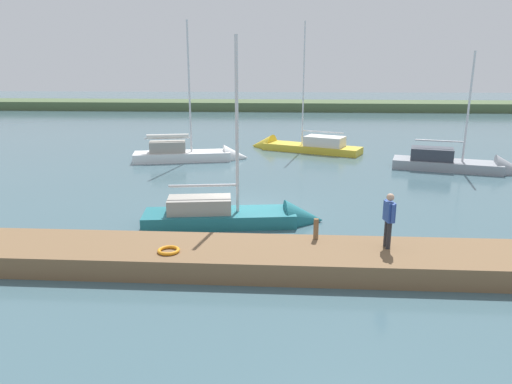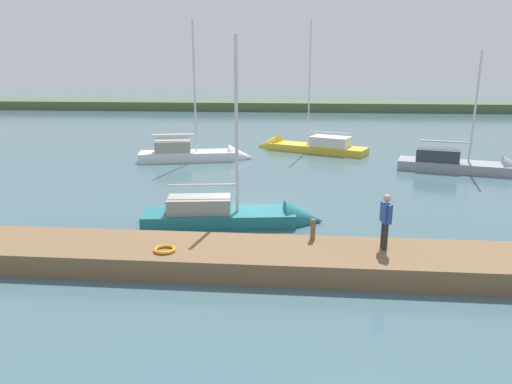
% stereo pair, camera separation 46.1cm
% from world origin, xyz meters
% --- Properties ---
extents(ground_plane, '(200.00, 200.00, 0.00)m').
position_xyz_m(ground_plane, '(0.00, 0.00, 0.00)').
color(ground_plane, '#42606B').
extents(far_shoreline, '(180.00, 8.00, 2.40)m').
position_xyz_m(far_shoreline, '(0.00, -49.81, 0.00)').
color(far_shoreline, '#4C603D').
rests_on(far_shoreline, ground_plane).
extents(dock_pier, '(25.95, 2.51, 0.65)m').
position_xyz_m(dock_pier, '(0.00, 5.64, 0.33)').
color(dock_pier, brown).
rests_on(dock_pier, ground_plane).
extents(mooring_post_near, '(0.16, 0.16, 0.67)m').
position_xyz_m(mooring_post_near, '(-2.59, 4.76, 0.99)').
color(mooring_post_near, brown).
rests_on(mooring_post_near, dock_pier).
extents(life_ring_buoy, '(0.66, 0.66, 0.10)m').
position_xyz_m(life_ring_buoy, '(1.80, 6.14, 0.70)').
color(life_ring_buoy, orange).
rests_on(life_ring_buoy, dock_pier).
extents(sailboat_near_dock, '(7.67, 3.91, 7.70)m').
position_xyz_m(sailboat_near_dock, '(-12.22, -8.87, 0.23)').
color(sailboat_near_dock, gray).
rests_on(sailboat_near_dock, ground_plane).
extents(sailboat_behind_pier, '(7.15, 2.61, 7.81)m').
position_xyz_m(sailboat_behind_pier, '(0.06, 1.57, 0.20)').
color(sailboat_behind_pier, '#1E6B75').
rests_on(sailboat_behind_pier, ground_plane).
extents(sailboat_mid_channel, '(7.66, 3.31, 9.55)m').
position_xyz_m(sailboat_mid_channel, '(4.29, -11.07, 0.24)').
color(sailboat_mid_channel, white).
rests_on(sailboat_mid_channel, ground_plane).
extents(sailboat_outer_mooring, '(8.48, 5.17, 9.89)m').
position_xyz_m(sailboat_outer_mooring, '(-2.51, -15.24, 0.22)').
color(sailboat_outer_mooring, gold).
rests_on(sailboat_outer_mooring, ground_plane).
extents(person_on_dock, '(0.29, 0.64, 1.69)m').
position_xyz_m(person_on_dock, '(-4.70, 5.35, 1.63)').
color(person_on_dock, '#28282D').
rests_on(person_on_dock, dock_pier).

